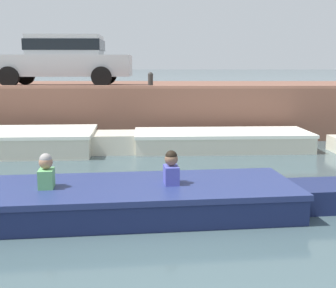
{
  "coord_description": "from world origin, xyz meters",
  "views": [
    {
      "loc": [
        -0.56,
        -2.23,
        2.12
      ],
      "look_at": [
        -0.58,
        3.74,
        1.1
      ],
      "focal_mm": 50.0,
      "sensor_mm": 36.0,
      "label": 1
    }
  ],
  "objects_px": {
    "boat_moored_central_cream": "(215,140)",
    "motorboat_passing": "(136,199)",
    "mooring_bollard_mid": "(152,80)",
    "car_left_inner_silver": "(64,58)"
  },
  "relations": [
    {
      "from": "boat_moored_central_cream",
      "to": "motorboat_passing",
      "type": "xyz_separation_m",
      "value": [
        -1.62,
        -5.18,
        -0.01
      ]
    },
    {
      "from": "motorboat_passing",
      "to": "mooring_bollard_mid",
      "type": "bearing_deg",
      "value": 90.12
    },
    {
      "from": "mooring_bollard_mid",
      "to": "car_left_inner_silver",
      "type": "bearing_deg",
      "value": 150.94
    },
    {
      "from": "mooring_bollard_mid",
      "to": "boat_moored_central_cream",
      "type": "bearing_deg",
      "value": -43.33
    },
    {
      "from": "boat_moored_central_cream",
      "to": "motorboat_passing",
      "type": "height_order",
      "value": "motorboat_passing"
    },
    {
      "from": "boat_moored_central_cream",
      "to": "motorboat_passing",
      "type": "bearing_deg",
      "value": -107.39
    },
    {
      "from": "motorboat_passing",
      "to": "car_left_inner_silver",
      "type": "bearing_deg",
      "value": 108.66
    },
    {
      "from": "boat_moored_central_cream",
      "to": "car_left_inner_silver",
      "type": "relative_size",
      "value": 1.2
    },
    {
      "from": "motorboat_passing",
      "to": "mooring_bollard_mid",
      "type": "distance_m",
      "value": 6.88
    },
    {
      "from": "motorboat_passing",
      "to": "mooring_bollard_mid",
      "type": "xyz_separation_m",
      "value": [
        -0.01,
        6.72,
        1.48
      ]
    }
  ]
}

